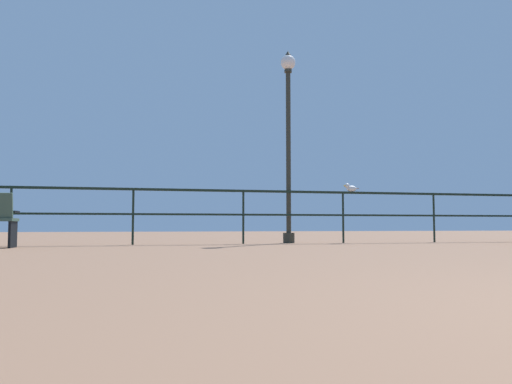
# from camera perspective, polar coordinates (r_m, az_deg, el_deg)

# --- Properties ---
(pier_railing) EXTENTS (19.95, 0.05, 1.12)m
(pier_railing) POSITION_cam_1_polar(r_m,az_deg,el_deg) (10.59, 4.41, -1.40)
(pier_railing) COLOR black
(pier_railing) RESTS_ON ground_plane
(lamppost_center) EXTENTS (0.33, 0.33, 4.22)m
(lamppost_center) POSITION_cam_1_polar(r_m,az_deg,el_deg) (10.97, 3.72, 7.57)
(lamppost_center) COLOR #2D2D23
(lamppost_center) RESTS_ON ground_plane
(seagull_on_rail) EXTENTS (0.38, 0.16, 0.18)m
(seagull_on_rail) POSITION_cam_1_polar(r_m,az_deg,el_deg) (11.07, 10.78, 0.46)
(seagull_on_rail) COLOR silver
(seagull_on_rail) RESTS_ON pier_railing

